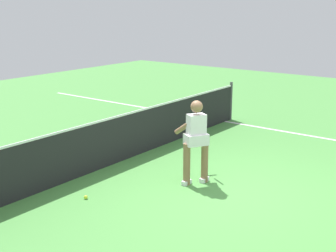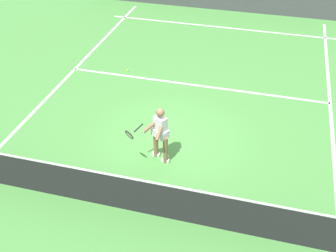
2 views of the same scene
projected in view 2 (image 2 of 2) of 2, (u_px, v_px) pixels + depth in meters
The scene contains 9 objects.
ground_plane at pixel (169, 141), 11.67m from camera, with size 28.32×28.32×0.00m, color #4C9342.
baseline_marking at pixel (220, 27), 18.27m from camera, with size 9.72×0.10×0.01m, color white.
service_line_marking at pixel (194, 85), 14.18m from camera, with size 8.72×0.10×0.01m, color white.
sideline_left_marking at pixel (335, 168), 10.73m from camera, with size 0.10×19.78×0.01m, color white.
sideline_right_marking at pixel (28, 117), 12.60m from camera, with size 0.10×19.78×0.01m, color white.
court_net at pixel (137, 196), 9.23m from camera, with size 9.40×0.08×1.08m.
tennis_player at pixel (159, 133), 10.54m from camera, with size 1.07×0.79×1.55m.
tennis_ball_near at pixel (128, 70), 14.97m from camera, with size 0.07×0.07×0.07m, color #D1E533.
tennis_ball_mid at pixel (219, 199), 9.81m from camera, with size 0.07×0.07×0.07m, color #D1E533.
Camera 2 is at (-2.41, 8.96, 7.09)m, focal length 45.23 mm.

